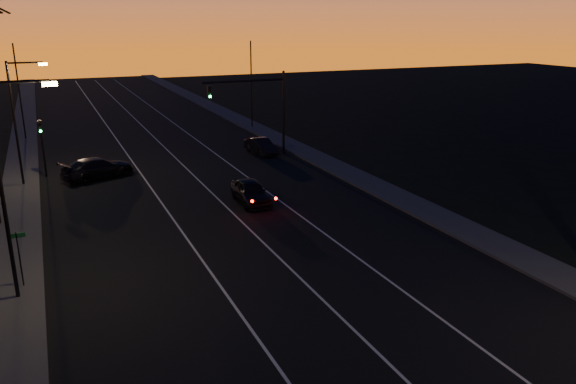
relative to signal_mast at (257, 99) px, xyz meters
name	(u,v)px	position (x,y,z in m)	size (l,w,h in m)	color
road	(209,199)	(-7.14, -9.99, -4.78)	(20.00, 170.00, 0.01)	black
sidewalk_left	(18,222)	(-18.34, -9.99, -4.70)	(2.40, 170.00, 0.16)	#3B3B38
sidewalk_right	(360,179)	(4.06, -9.99, -4.70)	(2.40, 170.00, 0.16)	#3B3B38
lane_stripe_left	(163,205)	(-10.14, -9.99, -4.76)	(0.12, 160.00, 0.01)	silver
lane_stripe_mid	(217,198)	(-6.64, -9.99, -4.76)	(0.12, 160.00, 0.01)	silver
lane_stripe_right	(267,191)	(-3.14, -9.99, -4.76)	(0.12, 160.00, 0.01)	silver
streetlight_left_near	(8,175)	(-17.84, -19.99, 0.54)	(2.55, 0.26, 9.00)	black
streetlight_left_far	(19,113)	(-17.82, -1.99, 0.28)	(2.55, 0.26, 8.50)	black
street_sign	(19,253)	(-17.94, -18.99, -3.13)	(0.70, 0.06, 2.60)	black
signal_mast	(257,99)	(0.00, 0.00, 0.00)	(7.10, 0.41, 7.00)	black
signal_post	(42,138)	(-16.64, -0.01, -1.89)	(0.28, 0.37, 4.20)	black
far_pole_left	(19,93)	(-18.14, 15.01, -0.28)	(0.14, 0.14, 9.00)	black
far_pole_right	(251,85)	(3.86, 12.01, -0.28)	(0.14, 0.14, 9.00)	black
lead_car	(251,192)	(-4.95, -11.82, -4.04)	(1.89, 4.86, 1.46)	black
right_car	(261,146)	(0.49, 0.53, -4.11)	(1.87, 4.14, 1.32)	black
cross_car	(98,168)	(-13.14, -2.01, -4.01)	(5.67, 3.98, 1.52)	black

